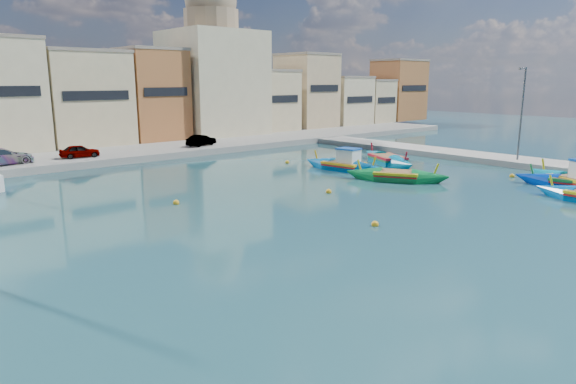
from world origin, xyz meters
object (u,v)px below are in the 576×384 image
church_block (213,68)px  quay_street_lamp (521,113)px  luzzu_blue_cabin (344,166)px  luzzu_green (396,177)px  luzzu_cyan_mid (387,161)px

church_block → quay_street_lamp: bearing=-77.7°
luzzu_blue_cabin → luzzu_green: (-0.42, -5.40, -0.08)m
luzzu_cyan_mid → luzzu_blue_cabin: bearing=177.3°
luzzu_green → quay_street_lamp: bearing=-11.2°
luzzu_cyan_mid → luzzu_green: 7.59m
quay_street_lamp → luzzu_green: quay_street_lamp is taller
luzzu_cyan_mid → luzzu_green: size_ratio=1.16×
church_block → quay_street_lamp: 35.04m
luzzu_blue_cabin → luzzu_cyan_mid: 5.16m
church_block → luzzu_green: church_block is taller
quay_street_lamp → luzzu_green: 13.77m
church_block → luzzu_green: bearing=-99.8°
church_block → luzzu_green: 32.94m
church_block → luzzu_green: (-5.45, -31.44, -8.15)m
luzzu_blue_cabin → luzzu_green: bearing=-94.5°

